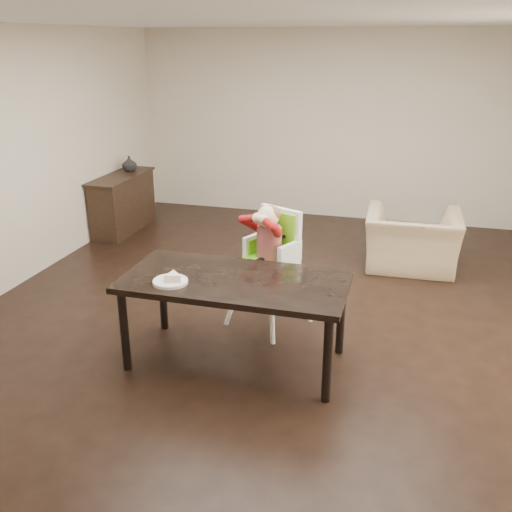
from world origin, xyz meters
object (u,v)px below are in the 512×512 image
Objects in this scene: dining_table at (235,288)px; armchair at (413,231)px; sideboard at (123,203)px; high_chair at (271,241)px.

armchair is (1.36, 2.53, -0.21)m from dining_table.
sideboard is (-2.57, 2.92, -0.27)m from dining_table.
high_chair is 2.21m from armchair.
dining_table is 3.90m from sideboard.
armchair is at bearing 61.85° from dining_table.
armchair is 0.83× the size of sideboard.
sideboard is (-2.68, 2.17, -0.42)m from high_chair.
sideboard is at bearing 131.39° from dining_table.
dining_table is 2.88m from armchair.
high_chair reaches higher than armchair.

